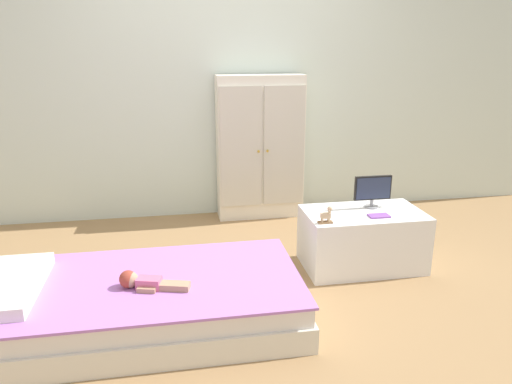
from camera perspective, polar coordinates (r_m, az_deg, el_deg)
ground_plane at (r=3.26m, az=-0.48°, el=-11.50°), size 10.00×10.00×0.02m
back_wall at (r=4.43m, az=-4.05°, el=14.45°), size 6.40×0.05×2.70m
bed at (r=2.90m, az=-13.11°, el=-12.62°), size 1.80×0.93×0.27m
pillow at (r=2.95m, az=-27.22°, el=-9.82°), size 0.32×0.67×0.07m
doll at (r=2.74m, az=-13.47°, el=-10.27°), size 0.39×0.18×0.10m
wardrobe at (r=4.39m, az=0.49°, el=5.28°), size 0.78×0.28×1.30m
tv_stand at (r=3.56m, az=12.48°, el=-5.48°), size 0.84×0.49×0.42m
tv_monitor at (r=3.55m, az=13.69°, el=0.30°), size 0.27×0.10×0.24m
rocking_horse_toy at (r=3.21m, az=8.39°, el=-2.75°), size 0.10×0.04×0.12m
book_purple at (r=3.41m, az=14.38°, el=-2.76°), size 0.14×0.09×0.01m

